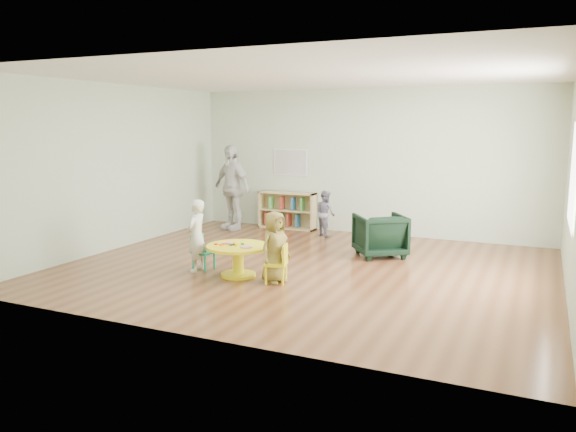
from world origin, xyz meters
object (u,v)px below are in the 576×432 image
(kid_chair_right, at_px, (279,262))
(toddler, at_px, (325,213))
(child_right, at_px, (275,247))
(activity_table, at_px, (238,255))
(bookshelf, at_px, (287,210))
(adult_caretaker, at_px, (232,187))
(kid_chair_left, at_px, (202,251))
(armchair, at_px, (380,235))
(child_left, at_px, (197,236))

(kid_chair_right, xyz_separation_m, toddler, (-0.59, 3.32, 0.15))
(kid_chair_right, xyz_separation_m, child_right, (-0.07, 0.01, 0.20))
(activity_table, xyz_separation_m, kid_chair_right, (0.68, -0.08, -0.02))
(child_right, bearing_deg, bookshelf, 40.77)
(child_right, xyz_separation_m, toddler, (-0.52, 3.31, -0.05))
(kid_chair_right, relative_size, adult_caretaker, 0.31)
(activity_table, bearing_deg, kid_chair_right, -7.07)
(kid_chair_left, relative_size, armchair, 0.67)
(armchair, bearing_deg, toddler, -75.74)
(adult_caretaker, bearing_deg, activity_table, -38.02)
(armchair, xyz_separation_m, adult_caretaker, (-3.38, 1.08, 0.51))
(adult_caretaker, bearing_deg, child_left, -48.13)
(activity_table, xyz_separation_m, child_right, (0.61, -0.07, 0.18))
(kid_chair_left, distance_m, armchair, 2.89)
(child_right, distance_m, toddler, 3.35)
(kid_chair_left, bearing_deg, child_left, 9.75)
(child_left, bearing_deg, activity_table, 87.94)
(toddler, distance_m, adult_caretaker, 2.02)
(bookshelf, relative_size, child_right, 1.23)
(kid_chair_left, distance_m, child_left, 0.28)
(activity_table, relative_size, child_right, 0.91)
(kid_chair_left, bearing_deg, adult_caretaker, -151.84)
(kid_chair_left, xyz_separation_m, toddler, (0.77, 3.11, 0.16))
(toddler, bearing_deg, child_left, 113.31)
(adult_caretaker, bearing_deg, kid_chair_right, -30.49)
(kid_chair_right, height_order, child_left, child_left)
(activity_table, distance_m, armchair, 2.51)
(child_left, height_order, toddler, child_left)
(bookshelf, relative_size, child_left, 1.14)
(child_right, xyz_separation_m, adult_caretaker, (-2.50, 3.16, 0.37))
(bookshelf, xyz_separation_m, armchair, (2.41, -1.66, -0.02))
(activity_table, distance_m, adult_caretaker, 3.66)
(armchair, bearing_deg, adult_caretaker, -52.44)
(child_right, height_order, adult_caretaker, adult_caretaker)
(child_left, bearing_deg, child_right, 84.32)
(activity_table, distance_m, kid_chair_left, 0.70)
(bookshelf, bearing_deg, kid_chair_right, -66.97)
(child_right, bearing_deg, activity_table, 101.94)
(kid_chair_right, bearing_deg, toddler, -3.82)
(bookshelf, bearing_deg, toddler, -23.27)
(kid_chair_right, height_order, armchair, armchair)
(toddler, bearing_deg, child_right, 135.54)
(activity_table, bearing_deg, toddler, 88.48)
(kid_chair_left, bearing_deg, child_right, 87.70)
(armchair, height_order, adult_caretaker, adult_caretaker)
(child_left, distance_m, toddler, 3.34)
(bookshelf, relative_size, armchair, 1.58)
(child_right, bearing_deg, adult_caretaker, 56.86)
(bookshelf, distance_m, armchair, 2.93)
(activity_table, xyz_separation_m, kid_chair_left, (-0.69, 0.12, -0.03))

